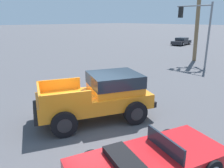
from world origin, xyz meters
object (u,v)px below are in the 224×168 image
at_px(orange_pickup_truck, 102,93).
at_px(parked_car_dark, 181,41).
at_px(red_convertible_car, 149,163).
at_px(traffic_light_crosswalk, 196,23).

height_order(orange_pickup_truck, parked_car_dark, orange_pickup_truck).
relative_size(orange_pickup_truck, red_convertible_car, 1.13).
xyz_separation_m(orange_pickup_truck, red_convertible_car, (3.63, -1.44, -0.66)).
bearing_deg(parked_car_dark, red_convertible_car, 111.33).
height_order(parked_car_dark, traffic_light_crosswalk, traffic_light_crosswalk).
bearing_deg(traffic_light_crosswalk, orange_pickup_truck, 102.28).
distance_m(orange_pickup_truck, parked_car_dark, 29.49).
distance_m(red_convertible_car, parked_car_dark, 32.41).
bearing_deg(red_convertible_car, orange_pickup_truck, 174.74).
height_order(orange_pickup_truck, traffic_light_crosswalk, traffic_light_crosswalk).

